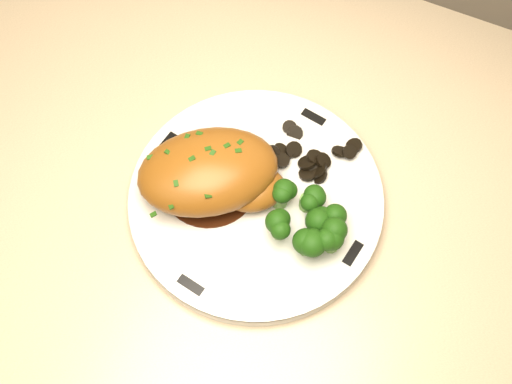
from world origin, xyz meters
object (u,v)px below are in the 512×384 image
at_px(broccoli_florets, 305,220).
at_px(chicken_breast, 213,174).
at_px(counter, 169,248).
at_px(plate, 256,200).

bearing_deg(broccoli_florets, chicken_breast, 177.53).
relative_size(counter, chicken_breast, 11.83).
relative_size(plate, broccoli_florets, 2.98).
bearing_deg(chicken_breast, broccoli_florets, -39.11).
xyz_separation_m(chicken_breast, broccoli_florets, (0.11, -0.00, -0.01)).
bearing_deg(broccoli_florets, counter, 167.48).
distance_m(counter, plate, 0.51).
distance_m(counter, chicken_breast, 0.53).
height_order(counter, chicken_breast, counter).
distance_m(counter, broccoli_florets, 0.56).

